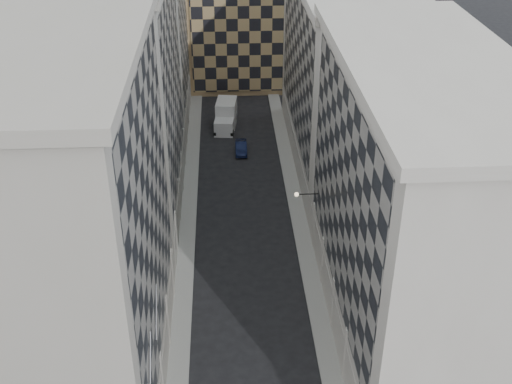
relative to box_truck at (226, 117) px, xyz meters
name	(u,v)px	position (x,y,z in m)	size (l,w,h in m)	color
sidewalk_west	(188,220)	(-3.89, -21.01, -1.30)	(1.50, 100.00, 0.15)	gray
sidewalk_east	(299,217)	(6.61, -21.01, -1.30)	(1.50, 100.00, 0.15)	gray
bldg_left_a	(71,232)	(-9.52, -40.01, 10.45)	(10.80, 22.80, 23.70)	#9B978B
bldg_left_b	(119,98)	(-9.52, -18.01, 9.95)	(10.80, 22.80, 22.70)	gray
bldg_left_c	(144,32)	(-9.52, 3.99, 9.45)	(10.80, 22.80, 21.70)	#9B978B
bldg_right_a	(412,207)	(12.24, -36.01, 8.95)	(10.80, 26.80, 20.70)	#B6B0A7
bldg_right_b	(343,74)	(12.25, -9.01, 8.48)	(10.80, 28.80, 19.70)	#B6B0A7
tan_block	(247,13)	(3.36, 16.88, 8.06)	(16.80, 14.80, 18.80)	#9C7A53
flagpoles_left	(153,336)	(-4.54, -45.01, 6.63)	(0.10, 6.33, 2.33)	gray
bracket_lamp	(299,194)	(5.74, -27.01, 4.83)	(1.98, 0.36, 0.36)	black
box_truck	(226,117)	(0.00, 0.00, 0.00)	(3.00, 5.98, 3.15)	silver
dark_car	(241,147)	(1.60, -6.96, -0.76)	(1.29, 3.69, 1.21)	#0E1534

